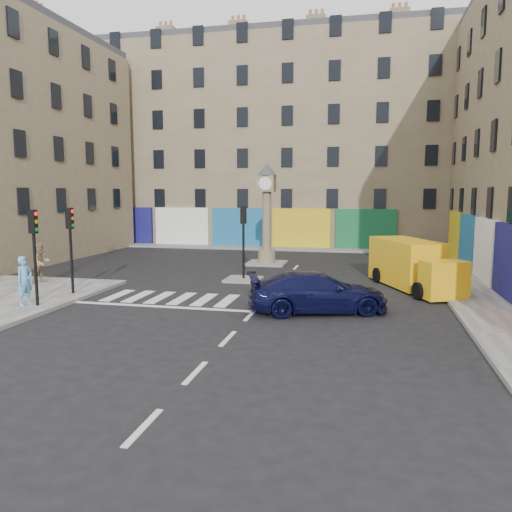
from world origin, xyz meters
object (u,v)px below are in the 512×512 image
(pedestrian_blue, at_px, (25,281))
(yellow_van, at_px, (412,265))
(navy_sedan, at_px, (318,292))
(traffic_light_left_far, at_px, (70,236))
(clock_pillar, at_px, (267,208))
(pedestrian_tan, at_px, (41,263))
(traffic_light_island, at_px, (243,230))
(traffic_light_left_near, at_px, (34,242))

(pedestrian_blue, bearing_deg, yellow_van, -51.37)
(navy_sedan, distance_m, yellow_van, 6.83)
(navy_sedan, bearing_deg, traffic_light_left_far, 69.70)
(navy_sedan, bearing_deg, clock_pillar, 2.49)
(navy_sedan, xyz_separation_m, pedestrian_blue, (-11.10, -1.99, 0.35))
(navy_sedan, relative_size, pedestrian_tan, 2.68)
(traffic_light_left_far, height_order, navy_sedan, traffic_light_left_far)
(traffic_light_left_far, distance_m, traffic_light_island, 8.30)
(traffic_light_island, xyz_separation_m, pedestrian_tan, (-9.21, -3.46, -1.46))
(clock_pillar, xyz_separation_m, pedestrian_tan, (-9.21, -9.46, -2.42))
(yellow_van, relative_size, pedestrian_blue, 3.32)
(traffic_light_island, xyz_separation_m, navy_sedan, (4.36, -5.90, -1.83))
(yellow_van, height_order, pedestrian_blue, yellow_van)
(clock_pillar, height_order, pedestrian_tan, clock_pillar)
(clock_pillar, relative_size, pedestrian_blue, 3.18)
(clock_pillar, distance_m, yellow_van, 10.63)
(clock_pillar, distance_m, pedestrian_tan, 13.42)
(traffic_light_island, distance_m, clock_pillar, 6.07)
(traffic_light_left_far, height_order, pedestrian_tan, traffic_light_left_far)
(yellow_van, bearing_deg, navy_sedan, -147.51)
(clock_pillar, relative_size, pedestrian_tan, 3.12)
(pedestrian_tan, bearing_deg, traffic_light_island, -53.88)
(traffic_light_left_far, relative_size, pedestrian_blue, 1.93)
(clock_pillar, xyz_separation_m, pedestrian_blue, (-6.75, -13.88, -2.44))
(clock_pillar, bearing_deg, navy_sedan, -69.87)
(navy_sedan, height_order, pedestrian_tan, pedestrian_tan)
(traffic_light_left_near, distance_m, traffic_light_island, 10.03)
(traffic_light_left_far, distance_m, clock_pillar, 13.05)
(yellow_van, height_order, pedestrian_tan, yellow_van)
(traffic_light_left_near, distance_m, traffic_light_left_far, 2.40)
(traffic_light_island, height_order, navy_sedan, traffic_light_island)
(clock_pillar, bearing_deg, yellow_van, -37.31)
(traffic_light_island, height_order, pedestrian_tan, traffic_light_island)
(navy_sedan, bearing_deg, traffic_light_island, 18.83)
(traffic_light_left_near, height_order, traffic_light_island, traffic_light_left_near)
(traffic_light_left_near, bearing_deg, pedestrian_tan, 123.84)
(pedestrian_blue, bearing_deg, traffic_light_island, -28.86)
(pedestrian_blue, xyz_separation_m, pedestrian_tan, (-2.46, 4.43, 0.02))
(pedestrian_blue, relative_size, pedestrian_tan, 0.98)
(traffic_light_island, xyz_separation_m, clock_pillar, (0.00, 6.00, 0.96))
(traffic_light_left_near, relative_size, navy_sedan, 0.71)
(traffic_light_left_near, bearing_deg, yellow_van, 27.39)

